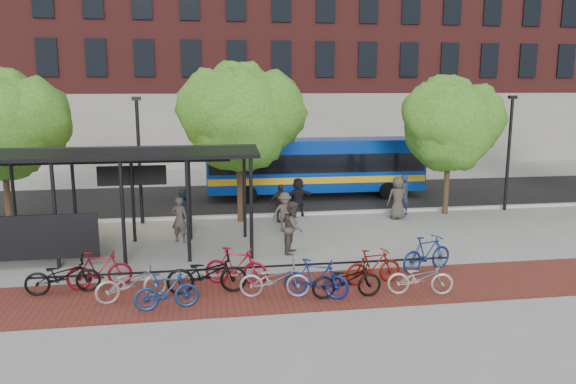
{
  "coord_description": "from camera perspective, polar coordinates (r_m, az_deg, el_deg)",
  "views": [
    {
      "loc": [
        -4.55,
        -19.41,
        5.57
      ],
      "look_at": [
        -1.34,
        1.13,
        1.6
      ],
      "focal_mm": 35.0,
      "sensor_mm": 36.0,
      "label": 1
    }
  ],
  "objects": [
    {
      "name": "bike_rack_rail",
      "position": [
        16.34,
        -4.02,
        -9.15
      ],
      "size": [
        12.0,
        0.05,
        0.95
      ],
      "primitive_type": "cube",
      "color": "black",
      "rests_on": "ground"
    },
    {
      "name": "tree_a",
      "position": [
        23.96,
        -26.95,
        6.46
      ],
      "size": [
        4.9,
        4.0,
        6.18
      ],
      "color": "#382619",
      "rests_on": "ground"
    },
    {
      "name": "bike_6",
      "position": [
        15.09,
        -1.37,
        -8.85
      ],
      "size": [
        1.95,
        0.9,
        0.99
      ],
      "primitive_type": "imported",
      "rotation": [
        0.0,
        0.0,
        1.44
      ],
      "color": "gray",
      "rests_on": "ground"
    },
    {
      "name": "bike_10",
      "position": [
        15.7,
        13.29,
        -8.47
      ],
      "size": [
        1.86,
        0.92,
        0.93
      ],
      "primitive_type": "imported",
      "rotation": [
        0.0,
        0.0,
        1.39
      ],
      "color": "#B1B1B4",
      "rests_on": "ground"
    },
    {
      "name": "pedestrian_2",
      "position": [
        22.31,
        -10.73,
        -1.71
      ],
      "size": [
        0.98,
        0.9,
        1.61
      ],
      "primitive_type": "imported",
      "rotation": [
        0.0,
        0.0,
        3.62
      ],
      "color": "#1B2D40",
      "rests_on": "ground"
    },
    {
      "name": "building_brick",
      "position": [
        47.89,
        9.19,
        15.99
      ],
      "size": [
        55.0,
        14.0,
        20.0
      ],
      "primitive_type": "cube",
      "color": "maroon",
      "rests_on": "ground"
    },
    {
      "name": "bike_4",
      "position": [
        15.47,
        -8.24,
        -8.17
      ],
      "size": [
        2.17,
        0.77,
        1.14
      ],
      "primitive_type": "imported",
      "rotation": [
        0.0,
        0.0,
        1.58
      ],
      "color": "black",
      "rests_on": "ground"
    },
    {
      "name": "pedestrian_8",
      "position": [
        18.81,
        0.53,
        -3.62
      ],
      "size": [
        0.94,
        1.04,
        1.77
      ],
      "primitive_type": "imported",
      "rotation": [
        0.0,
        0.0,
        1.2
      ],
      "color": "#4C3E38",
      "rests_on": "ground"
    },
    {
      "name": "pedestrian_1",
      "position": [
        20.47,
        -10.95,
        -2.75
      ],
      "size": [
        0.72,
        0.61,
        1.68
      ],
      "primitive_type": "imported",
      "rotation": [
        0.0,
        0.0,
        2.75
      ],
      "color": "#413834",
      "rests_on": "ground"
    },
    {
      "name": "bike_8",
      "position": [
        15.12,
        5.98,
        -8.87
      ],
      "size": [
        1.89,
        0.68,
        0.99
      ],
      "primitive_type": "imported",
      "rotation": [
        0.0,
        0.0,
        1.58
      ],
      "color": "black",
      "rests_on": "ground"
    },
    {
      "name": "bike_1",
      "position": [
        16.57,
        -18.61,
        -7.48
      ],
      "size": [
        1.83,
        0.78,
        1.06
      ],
      "primitive_type": "imported",
      "rotation": [
        0.0,
        0.0,
        1.74
      ],
      "color": "maroon",
      "rests_on": "ground"
    },
    {
      "name": "bike_0",
      "position": [
        16.47,
        -21.92,
        -7.88
      ],
      "size": [
        2.01,
        0.86,
        1.02
      ],
      "primitive_type": "imported",
      "rotation": [
        0.0,
        0.0,
        1.67
      ],
      "color": "black",
      "rests_on": "ground"
    },
    {
      "name": "pedestrian_6",
      "position": [
        24.03,
        11.09,
        -0.6
      ],
      "size": [
        0.91,
        0.62,
        1.8
      ],
      "primitive_type": "imported",
      "rotation": [
        0.0,
        0.0,
        3.2
      ],
      "color": "#403B33",
      "rests_on": "ground"
    },
    {
      "name": "bike_11",
      "position": [
        17.65,
        13.92,
        -6.05
      ],
      "size": [
        1.89,
        1.06,
        1.09
      ],
      "primitive_type": "imported",
      "rotation": [
        0.0,
        0.0,
        1.89
      ],
      "color": "navy",
      "rests_on": "ground"
    },
    {
      "name": "bike_7",
      "position": [
        15.04,
        2.89,
        -8.78
      ],
      "size": [
        1.82,
        1.16,
        1.06
      ],
      "primitive_type": "imported",
      "rotation": [
        0.0,
        0.0,
        1.16
      ],
      "color": "navy",
      "rests_on": "ground"
    },
    {
      "name": "tree_c",
      "position": [
        25.17,
        16.25,
        6.93
      ],
      "size": [
        4.66,
        3.8,
        5.92
      ],
      "color": "#382619",
      "rests_on": "ground"
    },
    {
      "name": "ground",
      "position": [
        20.7,
        4.16,
        -4.83
      ],
      "size": [
        160.0,
        160.0,
        0.0
      ],
      "primitive_type": "plane",
      "color": "#9E9E99",
      "rests_on": "ground"
    },
    {
      "name": "pedestrian_7",
      "position": [
        24.73,
        11.63,
        -0.3
      ],
      "size": [
        0.77,
        0.65,
        1.8
      ],
      "primitive_type": "imported",
      "rotation": [
        0.0,
        0.0,
        3.53
      ],
      "color": "#202C4C",
      "rests_on": "ground"
    },
    {
      "name": "bike_9",
      "position": [
        16.22,
        8.65,
        -7.49
      ],
      "size": [
        1.76,
        0.75,
        1.02
      ],
      "primitive_type": "imported",
      "rotation": [
        0.0,
        0.0,
        1.73
      ],
      "color": "maroon",
      "rests_on": "ground"
    },
    {
      "name": "bike_2",
      "position": [
        15.43,
        -15.63,
        -8.82
      ],
      "size": [
        1.98,
        1.2,
        0.98
      ],
      "primitive_type": "imported",
      "rotation": [
        0.0,
        0.0,
        1.88
      ],
      "color": "#9F9FA2",
      "rests_on": "ground"
    },
    {
      "name": "bike_5",
      "position": [
        16.05,
        -5.28,
        -7.49
      ],
      "size": [
        1.88,
        1.08,
        1.09
      ],
      "primitive_type": "imported",
      "rotation": [
        0.0,
        0.0,
        1.24
      ],
      "color": "maroon",
      "rests_on": "ground"
    },
    {
      "name": "pedestrian_4",
      "position": [
        23.1,
        -0.78,
        -1.14
      ],
      "size": [
        0.98,
        0.54,
        1.58
      ],
      "primitive_type": "imported",
      "rotation": [
        0.0,
        0.0,
        6.46
      ],
      "color": "#252525",
      "rests_on": "ground"
    },
    {
      "name": "lamp_post_right",
      "position": [
        26.86,
        21.53,
        4.02
      ],
      "size": [
        0.35,
        0.2,
        5.12
      ],
      "color": "black",
      "rests_on": "ground"
    },
    {
      "name": "curb",
      "position": [
        24.48,
        2.05,
        -2.2
      ],
      "size": [
        160.0,
        0.25,
        0.12
      ],
      "primitive_type": "cube",
      "color": "#B7B7B2",
      "rests_on": "ground"
    },
    {
      "name": "pedestrian_5",
      "position": [
        24.04,
        1.02,
        -0.54
      ],
      "size": [
        1.64,
        0.95,
        1.68
      ],
      "primitive_type": "imported",
      "rotation": [
        0.0,
        0.0,
        3.45
      ],
      "color": "black",
      "rests_on": "ground"
    },
    {
      "name": "bike_3",
      "position": [
        14.62,
        -12.24,
        -9.79
      ],
      "size": [
        1.67,
        0.66,
        0.98
      ],
      "primitive_type": "imported",
      "rotation": [
        0.0,
        0.0,
        1.7
      ],
      "color": "navy",
      "rests_on": "ground"
    },
    {
      "name": "pedestrian_3",
      "position": [
        21.58,
        -0.35,
        -2.05
      ],
      "size": [
        1.08,
        0.75,
        1.53
      ],
      "primitive_type": "imported",
      "rotation": [
        0.0,
        0.0,
        0.2
      ],
      "color": "#4E3F39",
      "rests_on": "ground"
    },
    {
      "name": "bus_shelter",
      "position": [
        19.44,
        -19.45,
        2.59
      ],
      "size": [
        10.6,
        3.07,
        3.6
      ],
      "color": "black",
      "rests_on": "ground"
    },
    {
      "name": "brick_strip",
      "position": [
        15.66,
        1.09,
        -10.02
      ],
      "size": [
        24.0,
        3.0,
        0.01
      ],
      "primitive_type": "cube",
      "color": "maroon",
      "rests_on": "ground"
    },
    {
      "name": "asphalt_street",
      "position": [
        28.34,
        0.52,
        -0.51
      ],
      "size": [
        160.0,
        8.0,
        0.01
      ],
      "primitive_type": "cube",
      "color": "black",
      "rests_on": "ground"
    },
    {
      "name": "lamp_post_left",
      "position": [
        23.31,
        -14.88,
        3.49
      ],
      "size": [
        0.35,
        0.2,
        5.12
      ],
      "color": "black",
      "rests_on": "ground"
    },
    {
      "name": "bus",
      "position": [
        28.2,
        2.75,
        2.86
      ],
      "size": [
        10.85,
        2.72,
        2.92
      ],
      "rotation": [
        0.0,
        0.0,
        -0.02
      ],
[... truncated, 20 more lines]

